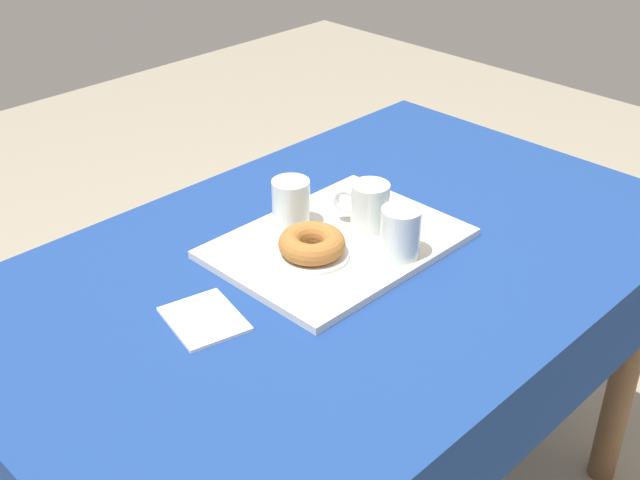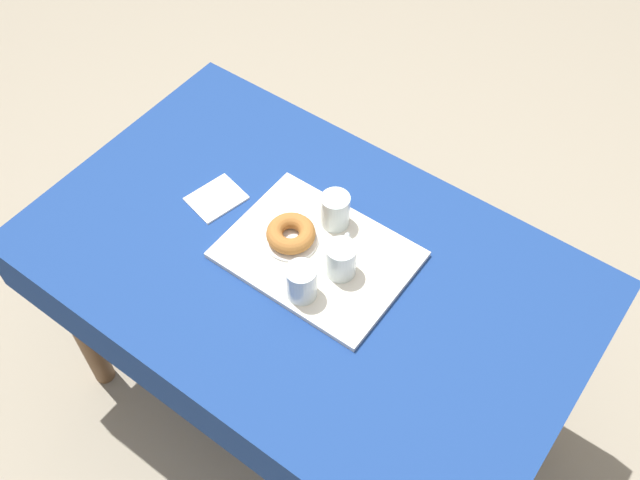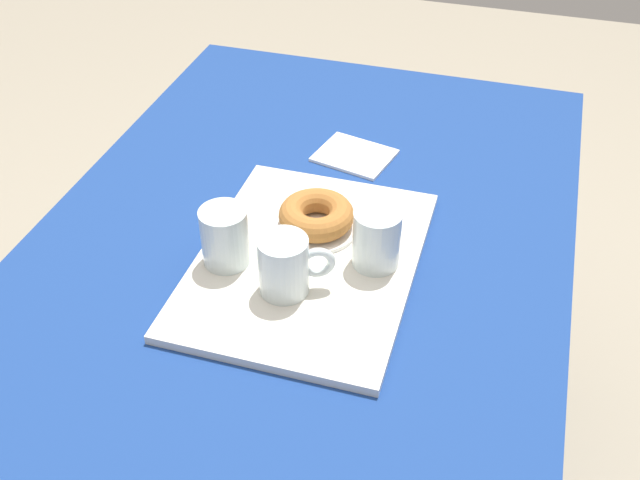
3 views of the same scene
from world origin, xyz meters
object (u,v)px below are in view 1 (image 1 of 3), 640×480
(water_glass_far, at_px, (291,206))
(donut_plate_left, at_px, (312,255))
(paper_napkin, at_px, (204,319))
(dining_table, at_px, (344,299))
(serving_tray, at_px, (338,243))
(water_glass_near, at_px, (400,235))
(sugar_donut_left, at_px, (312,243))
(tea_mug_left, at_px, (369,207))

(water_glass_far, xyz_separation_m, donut_plate_left, (0.05, 0.11, -0.04))
(paper_napkin, bearing_deg, dining_table, 175.39)
(serving_tray, bearing_deg, water_glass_near, 108.95)
(dining_table, relative_size, water_glass_far, 14.68)
(water_glass_near, distance_m, paper_napkin, 0.38)
(water_glass_far, relative_size, sugar_donut_left, 0.77)
(serving_tray, height_order, donut_plate_left, donut_plate_left)
(water_glass_far, relative_size, paper_napkin, 0.70)
(water_glass_near, relative_size, paper_napkin, 0.70)
(serving_tray, distance_m, paper_napkin, 0.32)
(serving_tray, distance_m, water_glass_near, 0.13)
(water_glass_near, bearing_deg, water_glass_far, -74.42)
(dining_table, distance_m, serving_tray, 0.11)
(tea_mug_left, height_order, sugar_donut_left, tea_mug_left)
(dining_table, relative_size, paper_napkin, 10.20)
(sugar_donut_left, bearing_deg, paper_napkin, -0.04)
(donut_plate_left, bearing_deg, sugar_donut_left, 0.00)
(serving_tray, relative_size, tea_mug_left, 4.09)
(dining_table, height_order, donut_plate_left, donut_plate_left)
(water_glass_far, bearing_deg, water_glass_near, 105.58)
(paper_napkin, bearing_deg, water_glass_far, -159.84)
(water_glass_far, bearing_deg, donut_plate_left, 64.02)
(serving_tray, bearing_deg, paper_napkin, 1.30)
(water_glass_near, xyz_separation_m, donut_plate_left, (0.11, -0.11, -0.04))
(water_glass_near, bearing_deg, paper_napkin, -16.75)
(water_glass_near, bearing_deg, donut_plate_left, -43.40)
(sugar_donut_left, distance_m, paper_napkin, 0.25)
(dining_table, bearing_deg, serving_tray, -113.26)
(serving_tray, relative_size, water_glass_near, 4.75)
(paper_napkin, bearing_deg, serving_tray, -178.70)
(water_glass_near, height_order, sugar_donut_left, water_glass_near)
(serving_tray, relative_size, paper_napkin, 3.30)
(serving_tray, height_order, sugar_donut_left, sugar_donut_left)
(tea_mug_left, bearing_deg, serving_tray, -6.74)
(donut_plate_left, xyz_separation_m, sugar_donut_left, (0.00, 0.00, 0.02))
(water_glass_near, relative_size, sugar_donut_left, 0.77)
(tea_mug_left, bearing_deg, donut_plate_left, -0.56)
(water_glass_near, distance_m, water_glass_far, 0.22)
(dining_table, xyz_separation_m, sugar_donut_left, (0.06, -0.02, 0.14))
(water_glass_far, bearing_deg, dining_table, 93.14)
(tea_mug_left, distance_m, water_glass_near, 0.11)
(dining_table, bearing_deg, donut_plate_left, -21.93)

